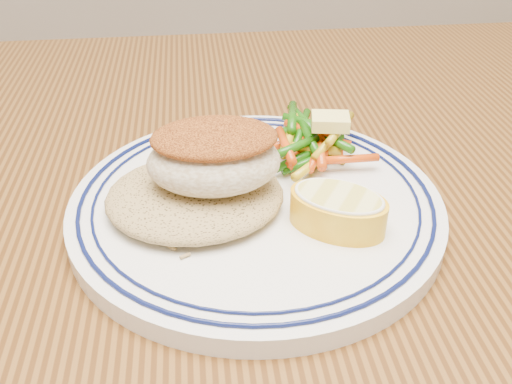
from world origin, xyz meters
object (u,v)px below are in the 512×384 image
object	(u,v)px
lemon_wedge	(338,209)
rice_pilaf	(195,192)
plate	(256,204)
fish_fillet	(214,156)
vegetable_pile	(311,140)
dining_table	(302,330)

from	to	relation	value
lemon_wedge	rice_pilaf	bearing A→B (deg)	159.76
plate	fish_fillet	distance (m)	0.06
plate	rice_pilaf	bearing A→B (deg)	-172.68
vegetable_pile	rice_pilaf	bearing A→B (deg)	-146.62
dining_table	fish_fillet	world-z (taller)	fish_fillet
lemon_wedge	fish_fillet	bearing A→B (deg)	156.67
fish_fillet	vegetable_pile	world-z (taller)	fish_fillet
lemon_wedge	dining_table	bearing A→B (deg)	144.72
plate	vegetable_pile	world-z (taller)	vegetable_pile
dining_table	lemon_wedge	world-z (taller)	lemon_wedge
plate	fish_fillet	xyz separation A→B (m)	(-0.03, -0.01, 0.05)
rice_pilaf	fish_fillet	world-z (taller)	fish_fillet
fish_fillet	rice_pilaf	bearing A→B (deg)	178.29
rice_pilaf	lemon_wedge	distance (m)	0.10
rice_pilaf	fish_fillet	xyz separation A→B (m)	(0.01, -0.00, 0.03)
plate	vegetable_pile	size ratio (longest dim) A/B	2.58
lemon_wedge	plate	bearing A→B (deg)	141.16
fish_fillet	vegetable_pile	xyz separation A→B (m)	(0.08, 0.06, -0.03)
rice_pilaf	vegetable_pile	size ratio (longest dim) A/B	1.20
fish_fillet	lemon_wedge	bearing A→B (deg)	-23.33
dining_table	vegetable_pile	bearing A→B (deg)	78.36
dining_table	lemon_wedge	bearing A→B (deg)	-35.28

